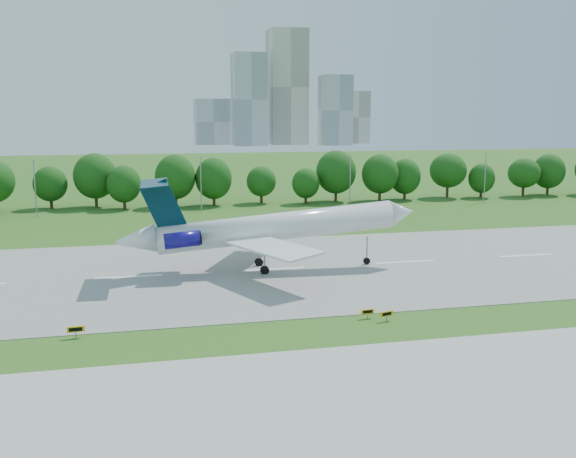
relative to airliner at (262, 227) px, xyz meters
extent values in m
plane|color=#275817|center=(-18.42, -25.03, -6.13)|extent=(600.00, 600.00, 0.00)
cube|color=gray|center=(-18.42, -0.03, -6.09)|extent=(400.00, 45.00, 0.08)
cube|color=#ADADA8|center=(-18.42, -43.03, -6.09)|extent=(400.00, 23.00, 0.08)
cylinder|color=#382314|center=(-38.42, 66.97, -4.33)|extent=(0.70, 0.70, 3.60)
sphere|color=#133D0F|center=(-38.42, 66.97, 0.07)|extent=(8.40, 8.40, 8.40)
cylinder|color=#382314|center=(1.58, 66.97, -4.33)|extent=(0.70, 0.70, 3.60)
sphere|color=#133D0F|center=(1.58, 66.97, 0.07)|extent=(8.40, 8.40, 8.40)
cylinder|color=#382314|center=(41.58, 66.97, -4.33)|extent=(0.70, 0.70, 3.60)
sphere|color=#133D0F|center=(41.58, 66.97, 0.07)|extent=(8.40, 8.40, 8.40)
cylinder|color=#382314|center=(81.58, 66.97, -4.33)|extent=(0.70, 0.70, 3.60)
sphere|color=#133D0F|center=(81.58, 66.97, 0.07)|extent=(8.40, 8.40, 8.40)
cylinder|color=gray|center=(-38.42, 56.97, -0.13)|extent=(0.24, 0.24, 12.00)
cube|color=gray|center=(-38.42, 56.97, 5.97)|extent=(0.90, 0.25, 0.18)
cylinder|color=gray|center=(-3.42, 56.97, -0.13)|extent=(0.24, 0.24, 12.00)
cube|color=gray|center=(-3.42, 56.97, 5.97)|extent=(0.90, 0.25, 0.18)
cylinder|color=gray|center=(31.58, 56.97, -0.13)|extent=(0.24, 0.24, 12.00)
cube|color=gray|center=(31.58, 56.97, 5.97)|extent=(0.90, 0.25, 0.18)
cylinder|color=gray|center=(66.58, 56.97, -0.13)|extent=(0.24, 0.24, 12.00)
cube|color=gray|center=(66.58, 56.97, 5.97)|extent=(0.90, 0.25, 0.18)
cube|color=#B2B2B7|center=(56.58, 354.97, 24.87)|extent=(22.00, 22.00, 62.00)
cube|color=beige|center=(86.58, 369.97, 33.87)|extent=(26.00, 26.00, 80.00)
cube|color=#B2B2B7|center=(116.58, 349.97, 17.87)|extent=(20.00, 20.00, 48.00)
cube|color=beige|center=(139.58, 374.97, 12.87)|extent=(18.00, 18.00, 38.00)
cube|color=#B2B2B7|center=(33.58, 379.97, 9.87)|extent=(24.00, 24.00, 32.00)
cylinder|color=white|center=(2.10, -0.03, 0.00)|extent=(33.55, 4.40, 6.55)
cone|color=white|center=(20.52, -0.32, 1.49)|extent=(3.91, 3.94, 4.16)
cone|color=white|center=(-17.20, 0.27, -1.11)|extent=(5.68, 3.97, 4.30)
cube|color=white|center=(-0.01, -7.77, -1.27)|extent=(10.96, 15.44, 0.72)
cube|color=white|center=(0.22, 7.77, -1.27)|extent=(11.29, 15.40, 0.72)
cube|color=#052537|center=(-13.43, 0.21, 3.36)|extent=(6.05, 0.65, 7.60)
cube|color=#052537|center=(-14.54, 0.22, 6.49)|extent=(3.72, 10.60, 0.53)
cylinder|color=navy|center=(-11.26, -2.71, -0.74)|extent=(4.85, 2.18, 2.48)
cylinder|color=navy|center=(-11.17, 3.06, -0.74)|extent=(4.85, 2.18, 2.48)
cylinder|color=gray|center=(15.42, -0.24, -3.73)|extent=(0.22, 0.22, 3.59)
cylinder|color=black|center=(15.42, -0.24, -5.53)|extent=(1.00, 0.35, 1.00)
cylinder|color=gray|center=(-0.15, -2.44, -3.73)|extent=(0.27, 0.27, 3.59)
cylinder|color=black|center=(-0.15, -2.44, -5.53)|extent=(1.23, 0.52, 1.22)
cylinder|color=gray|center=(-0.08, 2.44, -3.73)|extent=(0.27, 0.27, 3.59)
cylinder|color=black|center=(-0.08, 2.44, -5.53)|extent=(1.23, 0.52, 1.22)
cube|color=gray|center=(-22.98, -23.27, -5.76)|extent=(0.11, 0.11, 0.74)
cube|color=yellow|center=(-22.98, -23.27, -5.23)|extent=(1.70, 0.32, 0.58)
cube|color=black|center=(-22.98, -23.38, -5.23)|extent=(1.26, 0.12, 0.37)
cube|color=gray|center=(7.11, -23.81, -5.81)|extent=(0.10, 0.10, 0.64)
cube|color=yellow|center=(7.11, -23.81, -5.35)|extent=(1.46, 0.26, 0.50)
cube|color=black|center=(7.12, -23.91, -5.35)|extent=(1.09, 0.09, 0.32)
cube|color=gray|center=(8.80, -25.12, -5.79)|extent=(0.12, 0.12, 0.67)
cube|color=yellow|center=(8.80, -25.12, -5.31)|extent=(1.54, 0.55, 0.53)
cube|color=black|center=(8.82, -25.23, -5.31)|extent=(1.12, 0.30, 0.34)
camera|label=1|loc=(-15.89, -86.64, 15.66)|focal=40.00mm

